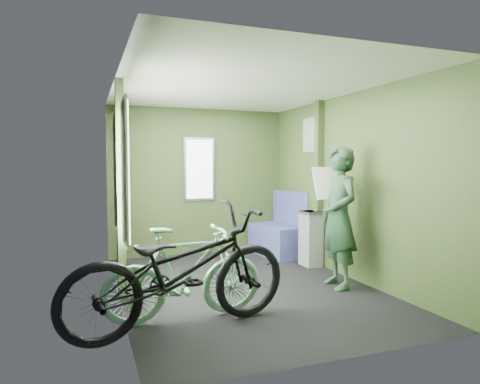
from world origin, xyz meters
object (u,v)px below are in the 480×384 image
at_px(passenger, 339,217).
at_px(bench_seat, 279,236).
at_px(bicycle_mint, 186,322).
at_px(waste_box, 311,238).
at_px(bicycle_black, 182,332).

height_order(passenger, bench_seat, passenger).
relative_size(bicycle_mint, waste_box, 1.92).
bearing_deg(bicycle_black, waste_box, -62.39).
distance_m(passenger, waste_box, 1.15).
distance_m(bicycle_mint, waste_box, 2.65).
relative_size(bicycle_black, passenger, 1.26).
distance_m(bicycle_mint, bench_seat, 3.09).
bearing_deg(bicycle_mint, passenger, -77.82).
bearing_deg(bicycle_black, bicycle_mint, -31.41).
bearing_deg(bicycle_mint, bench_seat, -42.97).
xyz_separation_m(bicycle_black, bicycle_mint, (0.08, 0.22, 0.00)).
bearing_deg(waste_box, passenger, -102.28).
distance_m(bicycle_black, bicycle_mint, 0.23).
bearing_deg(bench_seat, passenger, -101.52).
relative_size(passenger, bench_seat, 1.60).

